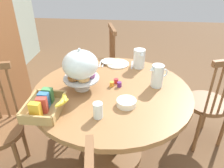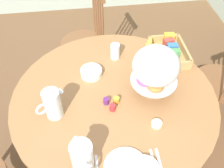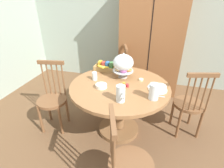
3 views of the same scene
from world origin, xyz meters
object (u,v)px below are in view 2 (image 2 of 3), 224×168
(orange_juice_pitcher, at_px, (82,158))
(cereal_bowl, at_px, (91,72))
(china_plate_large, at_px, (126,168))
(dining_table, at_px, (114,115))
(pastry_stand_with_dome, at_px, (156,68))
(drinking_glass, at_px, (115,51))
(cereal_basket, at_px, (167,51))
(milk_pitcher, at_px, (53,105))
(windsor_chair_near_window, at_px, (85,43))
(windsor_chair_far_side, at_px, (222,84))
(butter_dish, at_px, (157,124))

(orange_juice_pitcher, relative_size, cereal_bowl, 1.34)
(orange_juice_pitcher, distance_m, china_plate_large, 0.22)
(dining_table, xyz_separation_m, pastry_stand_with_dome, (-0.01, 0.24, 0.40))
(china_plate_large, height_order, drinking_glass, drinking_glass)
(dining_table, relative_size, cereal_bowl, 8.96)
(cereal_basket, height_order, china_plate_large, cereal_basket)
(milk_pitcher, bearing_deg, orange_juice_pitcher, 23.29)
(windsor_chair_near_window, relative_size, drinking_glass, 8.86)
(windsor_chair_near_window, relative_size, windsor_chair_far_side, 1.00)
(milk_pitcher, bearing_deg, cereal_basket, 118.18)
(china_plate_large, distance_m, cereal_bowl, 0.68)
(cereal_bowl, height_order, drinking_glass, drinking_glass)
(dining_table, bearing_deg, drinking_glass, 171.06)
(orange_juice_pitcher, height_order, butter_dish, orange_juice_pitcher)
(pastry_stand_with_dome, xyz_separation_m, butter_dish, (0.25, -0.04, -0.19))
(dining_table, bearing_deg, pastry_stand_with_dome, 92.60)
(orange_juice_pitcher, relative_size, milk_pitcher, 1.01)
(dining_table, height_order, windsor_chair_far_side, windsor_chair_far_side)
(dining_table, height_order, milk_pitcher, milk_pitcher)
(cereal_basket, relative_size, china_plate_large, 1.44)
(pastry_stand_with_dome, bearing_deg, china_plate_large, -27.24)
(cereal_basket, distance_m, butter_dish, 0.60)
(cereal_basket, bearing_deg, milk_pitcher, -61.82)
(windsor_chair_near_window, xyz_separation_m, drinking_glass, (0.56, 0.20, 0.34))
(china_plate_large, distance_m, drinking_glass, 0.82)
(cereal_basket, bearing_deg, butter_dish, -20.99)
(cereal_bowl, distance_m, butter_dish, 0.55)
(dining_table, bearing_deg, milk_pitcher, -75.09)
(milk_pitcher, bearing_deg, windsor_chair_near_window, 168.19)
(dining_table, relative_size, drinking_glass, 11.41)
(pastry_stand_with_dome, height_order, orange_juice_pitcher, pastry_stand_with_dome)
(china_plate_large, relative_size, butter_dish, 3.67)
(drinking_glass, bearing_deg, dining_table, -8.94)
(dining_table, height_order, cereal_bowl, cereal_bowl)
(cereal_basket, relative_size, drinking_glass, 2.87)
(drinking_glass, bearing_deg, windsor_chair_near_window, -160.61)
(orange_juice_pitcher, bearing_deg, windsor_chair_near_window, 177.10)
(windsor_chair_near_window, bearing_deg, dining_table, 8.86)
(china_plate_large, bearing_deg, milk_pitcher, -137.09)
(pastry_stand_with_dome, bearing_deg, cereal_bowl, -117.78)
(windsor_chair_far_side, height_order, milk_pitcher, windsor_chair_far_side)
(china_plate_large, height_order, cereal_bowl, cereal_bowl)
(china_plate_large, height_order, butter_dish, butter_dish)
(cereal_basket, xyz_separation_m, butter_dish, (0.56, -0.22, -0.04))
(orange_juice_pitcher, xyz_separation_m, cereal_bowl, (-0.63, 0.09, -0.06))
(pastry_stand_with_dome, distance_m, drinking_glass, 0.41)
(dining_table, height_order, china_plate_large, china_plate_large)
(dining_table, distance_m, pastry_stand_with_dome, 0.46)
(pastry_stand_with_dome, xyz_separation_m, cereal_basket, (-0.31, 0.18, -0.15))
(pastry_stand_with_dome, height_order, butter_dish, pastry_stand_with_dome)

